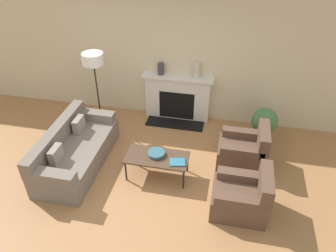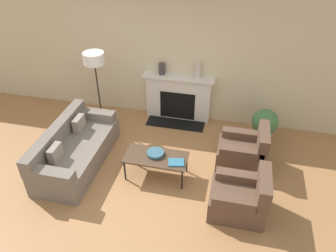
# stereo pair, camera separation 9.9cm
# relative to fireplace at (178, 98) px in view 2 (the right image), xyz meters

# --- Properties ---
(ground_plane) EXTENTS (18.00, 18.00, 0.00)m
(ground_plane) POSITION_rel_fireplace_xyz_m (-0.16, -2.30, -0.51)
(ground_plane) COLOR #A87547
(wall_back) EXTENTS (18.00, 0.06, 2.90)m
(wall_back) POSITION_rel_fireplace_xyz_m (-0.16, 0.15, 0.94)
(wall_back) COLOR beige
(wall_back) RESTS_ON ground_plane
(fireplace) EXTENTS (1.52, 0.59, 1.04)m
(fireplace) POSITION_rel_fireplace_xyz_m (0.00, 0.00, 0.00)
(fireplace) COLOR silver
(fireplace) RESTS_ON ground_plane
(couch) EXTENTS (0.90, 2.01, 0.76)m
(couch) POSITION_rel_fireplace_xyz_m (-1.55, -1.93, -0.21)
(couch) COLOR slate
(couch) RESTS_ON ground_plane
(armchair_near) EXTENTS (0.86, 0.73, 0.80)m
(armchair_near) POSITION_rel_fireplace_xyz_m (1.49, -2.43, -0.21)
(armchair_near) COLOR brown
(armchair_near) RESTS_ON ground_plane
(armchair_far) EXTENTS (0.86, 0.73, 0.80)m
(armchair_far) POSITION_rel_fireplace_xyz_m (1.49, -1.26, -0.21)
(armchair_far) COLOR brown
(armchair_far) RESTS_ON ground_plane
(coffee_table) EXTENTS (1.10, 0.53, 0.44)m
(coffee_table) POSITION_rel_fireplace_xyz_m (0.00, -1.94, -0.10)
(coffee_table) COLOR #4C3828
(coffee_table) RESTS_ON ground_plane
(bowl) EXTENTS (0.30, 0.30, 0.06)m
(bowl) POSITION_rel_fireplace_xyz_m (-0.02, -1.89, -0.03)
(bowl) COLOR #38667A
(bowl) RESTS_ON coffee_table
(book) EXTENTS (0.30, 0.25, 0.02)m
(book) POSITION_rel_fireplace_xyz_m (0.38, -2.02, -0.06)
(book) COLOR teal
(book) RESTS_ON coffee_table
(floor_lamp) EXTENTS (0.42, 0.42, 1.68)m
(floor_lamp) POSITION_rel_fireplace_xyz_m (-1.55, -0.67, 0.88)
(floor_lamp) COLOR black
(floor_lamp) RESTS_ON ground_plane
(mantel_vase_left) EXTENTS (0.13, 0.13, 0.25)m
(mantel_vase_left) POSITION_rel_fireplace_xyz_m (-0.37, 0.02, 0.65)
(mantel_vase_left) COLOR #3D383D
(mantel_vase_left) RESTS_ON fireplace
(mantel_vase_center_left) EXTENTS (0.13, 0.13, 0.33)m
(mantel_vase_center_left) POSITION_rel_fireplace_xyz_m (0.39, 0.02, 0.70)
(mantel_vase_center_left) COLOR beige
(mantel_vase_center_left) RESTS_ON fireplace
(potted_plant) EXTENTS (0.52, 0.52, 0.72)m
(potted_plant) POSITION_rel_fireplace_xyz_m (1.85, -0.45, -0.11)
(potted_plant) COLOR #B2A899
(potted_plant) RESTS_ON ground_plane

